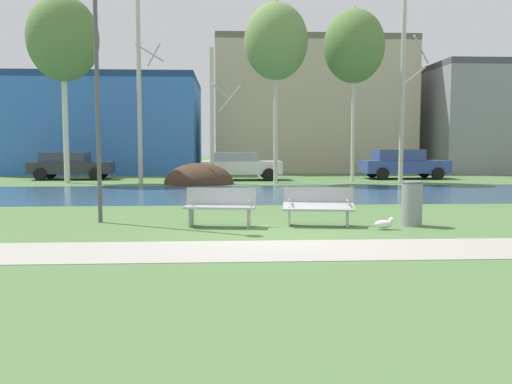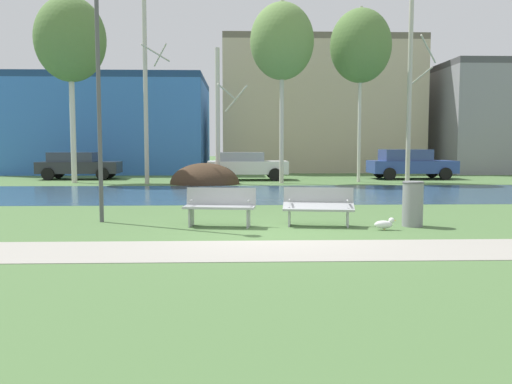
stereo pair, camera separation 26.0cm
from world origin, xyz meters
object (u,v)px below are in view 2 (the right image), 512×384
(seagull, at_px, (385,224))
(parked_sedan_second_white, at_px, (246,165))
(trash_bin, at_px, (413,203))
(parked_hatch_third_blue, at_px, (410,164))
(parked_van_nearest_dark, at_px, (78,165))
(bench_right, at_px, (318,205))
(streetlamp, at_px, (98,54))
(bench_left, at_px, (220,206))

(seagull, distance_m, parked_sedan_second_white, 16.83)
(trash_bin, relative_size, parked_hatch_third_blue, 0.23)
(parked_van_nearest_dark, bearing_deg, bench_right, -58.70)
(bench_right, relative_size, seagull, 3.47)
(trash_bin, bearing_deg, seagull, -146.03)
(trash_bin, height_order, parked_sedan_second_white, parked_sedan_second_white)
(bench_right, bearing_deg, parked_van_nearest_dark, 121.30)
(streetlamp, bearing_deg, parked_van_nearest_dark, 107.79)
(seagull, xyz_separation_m, parked_hatch_third_blue, (5.95, 17.10, 0.68))
(trash_bin, xyz_separation_m, parked_sedan_second_white, (-3.53, 16.07, 0.23))
(parked_hatch_third_blue, bearing_deg, streetlamp, -128.44)
(bench_right, relative_size, streetlamp, 0.28)
(bench_left, xyz_separation_m, trash_bin, (4.38, -0.12, 0.06))
(streetlamp, bearing_deg, bench_right, -9.07)
(streetlamp, distance_m, parked_hatch_third_blue, 20.21)
(parked_van_nearest_dark, height_order, parked_hatch_third_blue, parked_hatch_third_blue)
(parked_sedan_second_white, height_order, parked_hatch_third_blue, parked_hatch_third_blue)
(bench_left, relative_size, parked_sedan_second_white, 0.40)
(seagull, bearing_deg, streetlamp, 167.27)
(parked_sedan_second_white, relative_size, parked_hatch_third_blue, 0.92)
(bench_left, bearing_deg, parked_van_nearest_dark, 115.41)
(parked_van_nearest_dark, bearing_deg, parked_sedan_second_white, -5.88)
(seagull, distance_m, parked_hatch_third_blue, 18.12)
(bench_left, height_order, parked_hatch_third_blue, parked_hatch_third_blue)
(streetlamp, height_order, parked_hatch_third_blue, streetlamp)
(parked_hatch_third_blue, bearing_deg, parked_sedan_second_white, -176.66)
(parked_van_nearest_dark, xyz_separation_m, parked_sedan_second_white, (8.86, -0.91, 0.01))
(parked_van_nearest_dark, distance_m, parked_sedan_second_white, 8.90)
(bench_right, distance_m, streetlamp, 6.23)
(seagull, relative_size, parked_hatch_third_blue, 0.11)
(seagull, relative_size, parked_sedan_second_white, 0.12)
(parked_hatch_third_blue, bearing_deg, bench_left, -120.13)
(bench_left, height_order, seagull, bench_left)
(streetlamp, xyz_separation_m, parked_sedan_second_white, (3.71, 15.13, -3.20))
(bench_left, xyz_separation_m, seagull, (3.60, -0.64, -0.34))
(parked_hatch_third_blue, bearing_deg, parked_van_nearest_dark, 178.69)
(streetlamp, height_order, parked_van_nearest_dark, streetlamp)
(seagull, distance_m, streetlamp, 7.65)
(seagull, height_order, streetlamp, streetlamp)
(bench_left, bearing_deg, parked_sedan_second_white, 86.95)
(streetlamp, height_order, parked_sedan_second_white, streetlamp)
(bench_right, relative_size, trash_bin, 1.62)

